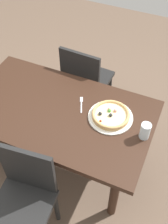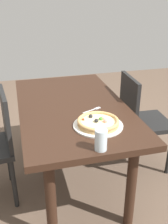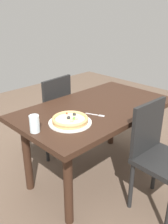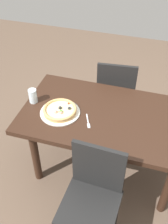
% 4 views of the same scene
% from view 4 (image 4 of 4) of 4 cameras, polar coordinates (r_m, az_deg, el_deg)
% --- Properties ---
extents(ground_plane, '(6.00, 6.00, 0.00)m').
position_cam_4_polar(ground_plane, '(2.79, 4.19, -11.78)').
color(ground_plane, brown).
extents(dining_table, '(1.44, 0.83, 0.73)m').
position_cam_4_polar(dining_table, '(2.31, 4.95, -2.36)').
color(dining_table, '#331E14').
rests_on(dining_table, ground).
extents(chair_near, '(0.44, 0.44, 0.90)m').
position_cam_4_polar(chair_near, '(2.88, 6.72, 4.22)').
color(chair_near, black).
rests_on(chair_near, ground).
extents(chair_far, '(0.42, 0.42, 0.90)m').
position_cam_4_polar(chair_far, '(2.02, 1.79, -17.31)').
color(chair_far, black).
rests_on(chair_far, ground).
extents(plate, '(0.33, 0.33, 0.01)m').
position_cam_4_polar(plate, '(2.26, -5.05, -0.07)').
color(plate, silver).
rests_on(plate, dining_table).
extents(pizza, '(0.28, 0.28, 0.05)m').
position_cam_4_polar(pizza, '(2.25, -5.08, 0.41)').
color(pizza, tan).
rests_on(pizza, plate).
extents(fork, '(0.08, 0.16, 0.00)m').
position_cam_4_polar(fork, '(2.17, 0.86, -2.13)').
color(fork, silver).
rests_on(fork, dining_table).
extents(drinking_glass, '(0.07, 0.07, 0.13)m').
position_cam_4_polar(drinking_glass, '(2.37, -10.71, 3.34)').
color(drinking_glass, silver).
rests_on(drinking_glass, dining_table).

